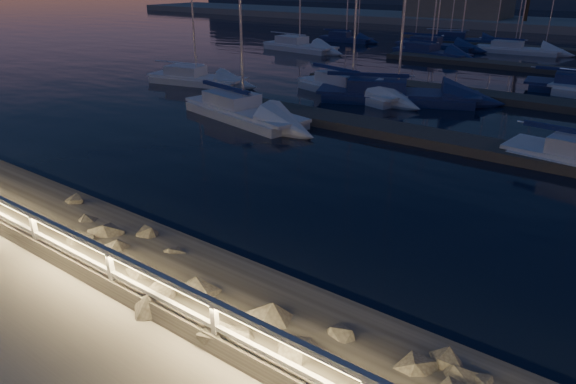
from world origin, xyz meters
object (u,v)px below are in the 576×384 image
(sailboat_e, at_px, (298,46))
(sailboat_g, at_px, (393,93))
(sailboat_j, at_px, (429,52))
(sailboat_k, at_px, (515,49))
(sailboat_f, at_px, (350,87))
(sailboat_b, at_px, (241,110))
(sailboat_a, at_px, (195,77))
(sailboat_m, at_px, (459,40))
(sailboat_n, at_px, (433,45))
(guard_rail, at_px, (80,246))
(sailboat_i, at_px, (345,38))

(sailboat_e, height_order, sailboat_g, sailboat_g)
(sailboat_j, bearing_deg, sailboat_k, 64.39)
(sailboat_j, bearing_deg, sailboat_f, -69.17)
(sailboat_b, distance_m, sailboat_e, 25.41)
(sailboat_a, xyz_separation_m, sailboat_g, (13.04, 3.25, 0.03))
(sailboat_e, distance_m, sailboat_m, 17.77)
(sailboat_b, relative_size, sailboat_n, 1.03)
(guard_rail, relative_size, sailboat_a, 3.72)
(sailboat_j, xyz_separation_m, sailboat_m, (-0.93, 10.30, 0.04))
(sailboat_i, xyz_separation_m, sailboat_j, (11.73, -5.04, 0.03))
(sailboat_m, bearing_deg, guard_rail, -93.89)
(sailboat_j, xyz_separation_m, sailboat_n, (-1.56, 4.88, 0.01))
(sailboat_g, bearing_deg, sailboat_j, 82.86)
(sailboat_b, xyz_separation_m, sailboat_m, (-1.50, 36.38, 0.02))
(sailboat_i, relative_size, sailboat_n, 0.78)
(sailboat_f, bearing_deg, sailboat_j, 113.12)
(sailboat_b, bearing_deg, sailboat_g, 72.29)
(sailboat_b, distance_m, sailboat_k, 33.36)
(sailboat_i, bearing_deg, sailboat_b, -71.60)
(sailboat_j, distance_m, sailboat_n, 5.12)
(sailboat_g, bearing_deg, sailboat_e, 116.90)
(sailboat_k, bearing_deg, sailboat_f, -102.59)
(sailboat_g, bearing_deg, sailboat_k, 65.70)
(sailboat_m, bearing_deg, sailboat_e, -141.61)
(sailboat_e, bearing_deg, sailboat_n, 46.59)
(sailboat_g, relative_size, sailboat_n, 1.19)
(sailboat_j, height_order, sailboat_m, sailboat_m)
(sailboat_m, bearing_deg, sailboat_n, -110.91)
(sailboat_e, relative_size, sailboat_n, 1.05)
(sailboat_k, height_order, sailboat_m, sailboat_m)
(sailboat_i, relative_size, sailboat_j, 0.82)
(sailboat_a, bearing_deg, sailboat_n, 64.08)
(sailboat_b, distance_m, sailboat_f, 8.33)
(sailboat_i, bearing_deg, sailboat_n, -4.09)
(sailboat_e, relative_size, sailboat_k, 1.08)
(sailboat_g, distance_m, sailboat_n, 23.80)
(sailboat_k, xyz_separation_m, sailboat_n, (-7.21, -2.02, 0.03))
(sailboat_e, relative_size, sailboat_i, 1.34)
(guard_rail, distance_m, sailboat_j, 41.11)
(sailboat_e, distance_m, sailboat_g, 21.99)
(sailboat_a, relative_size, sailboat_i, 1.16)
(sailboat_f, distance_m, sailboat_i, 26.87)
(sailboat_m, bearing_deg, sailboat_a, -116.77)
(sailboat_b, distance_m, sailboat_m, 36.41)
(sailboat_e, relative_size, sailboat_m, 1.05)
(sailboat_e, distance_m, sailboat_n, 13.37)
(guard_rail, distance_m, sailboat_k, 47.21)
(sailboat_b, bearing_deg, sailboat_i, 123.26)
(sailboat_f, relative_size, sailboat_m, 1.06)
(guard_rail, relative_size, sailboat_e, 3.23)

